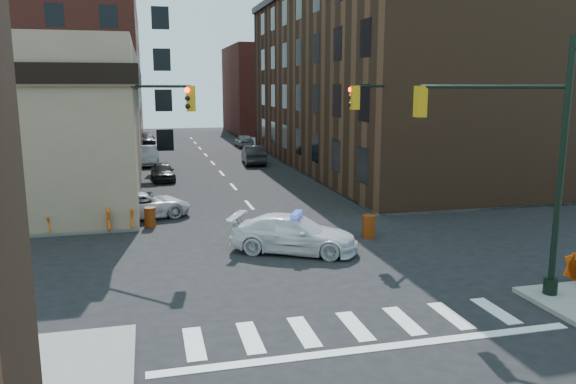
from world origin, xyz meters
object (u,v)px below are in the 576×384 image
parked_car_wnear (163,172)px  barrel_bank (150,217)px  parked_car_enear (253,155)px  barricade_nw_a (119,218)px  barrel_road (369,226)px  pedestrian_a (127,198)px  pickup (143,205)px  parked_car_wfar (148,156)px  police_car (294,234)px  pedestrian_b (93,202)px

parked_car_wnear → barrel_bank: (-1.01, -13.51, -0.17)m
parked_car_enear → barricade_nw_a: (-10.24, -20.93, -0.14)m
barricade_nw_a → parked_car_enear: bearing=53.6°
barrel_road → barricade_nw_a: barricade_nw_a is taller
pedestrian_a → barrel_bank: 2.24m
pickup → barrel_road: 11.65m
parked_car_wfar → pedestrian_a: 20.06m
barrel_bank → barricade_nw_a: (-1.38, -0.55, 0.19)m
barrel_road → barricade_nw_a: size_ratio=0.75×
parked_car_enear → pedestrian_a: size_ratio=2.61×
pickup → barrel_bank: bearing=175.6°
pickup → parked_car_enear: parked_car_enear is taller
parked_car_enear → barrel_road: bearing=95.4°
police_car → parked_car_wfar: bearing=38.7°
pedestrian_a → parked_car_wfar: bearing=101.4°
barrel_road → barrel_bank: (-9.45, 4.36, -0.04)m
parked_car_wnear → parked_car_enear: (7.86, 6.87, 0.15)m
police_car → pickup: size_ratio=1.09×
barrel_road → pickup: bearing=146.8°
parked_car_wnear → barricade_nw_a: parked_car_wnear is taller
parked_car_wnear → barrel_bank: size_ratio=4.00×
police_car → parked_car_wfar: 28.11m
parked_car_wnear → pedestrian_a: (-2.09, -11.64, 0.43)m
pickup → police_car: bearing=-155.0°
police_car → barrel_road: police_car is taller
pickup → barrel_bank: 2.05m
parked_car_wnear → pedestrian_a: 11.84m
police_car → pedestrian_a: pedestrian_a is taller
pickup → parked_car_wnear: size_ratio=1.25×
parked_car_wnear → pedestrian_b: bearing=-110.2°
parked_car_wfar → parked_car_enear: size_ratio=1.02×
barrel_road → barricade_nw_a: 11.48m
parked_car_wnear → police_car: bearing=-80.2°
pedestrian_b → barrel_road: 13.29m
barrel_bank → parked_car_wfar: bearing=90.0°
parked_car_wfar → parked_car_wnear: bearing=-84.8°
pedestrian_a → barrel_bank: size_ratio=1.95×
parked_car_wnear → barrel_road: (8.44, -17.87, -0.14)m
pedestrian_a → barrel_road: 12.24m
parked_car_wnear → parked_car_wfar: parked_car_wfar is taller
pedestrian_a → barrel_bank: pedestrian_a is taller
pedestrian_a → barrel_road: pedestrian_a is taller
pedestrian_b → parked_car_wfar: bearing=72.9°
pickup → pedestrian_a: pedestrian_a is taller
pickup → parked_car_enear: (9.17, 18.37, 0.14)m
pedestrian_a → pedestrian_b: bearing=-139.8°
parked_car_wnear → barricade_nw_a: (-2.38, -14.06, 0.02)m
police_car → pickup: bearing=64.9°
barrel_bank → barrel_road: bearing=-24.8°
pickup → pedestrian_a: 0.89m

